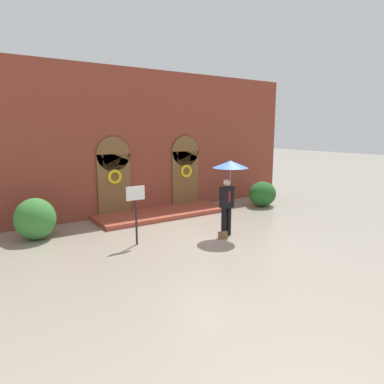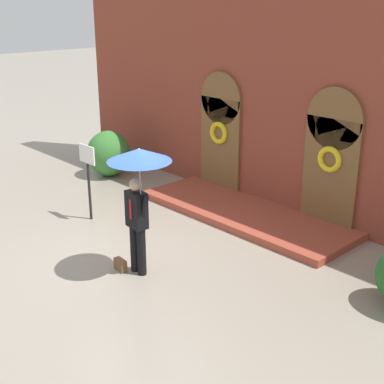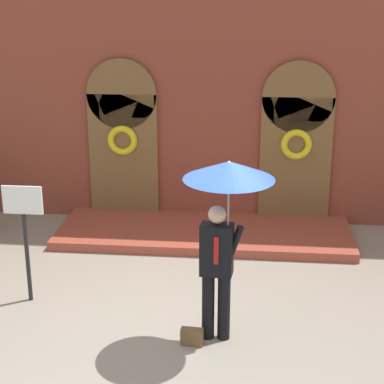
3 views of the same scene
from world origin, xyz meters
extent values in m
plane|color=gray|center=(0.00, 0.00, 0.00)|extent=(80.00, 80.00, 0.00)
cube|color=brown|center=(0.00, 4.20, 2.80)|extent=(14.00, 0.50, 5.60)
cube|color=brown|center=(-1.60, 3.91, 1.20)|extent=(1.30, 0.08, 2.40)
cylinder|color=brown|center=(-1.60, 3.91, 2.40)|extent=(1.30, 0.08, 1.30)
cube|color=brown|center=(1.60, 3.91, 1.20)|extent=(1.30, 0.08, 2.40)
cylinder|color=brown|center=(1.60, 3.91, 2.40)|extent=(1.30, 0.08, 1.30)
torus|color=yellow|center=(-1.60, 3.84, 1.55)|extent=(0.56, 0.12, 0.56)
torus|color=yellow|center=(1.60, 3.84, 1.55)|extent=(0.56, 0.12, 0.56)
cube|color=#98402E|center=(0.00, 3.05, 0.08)|extent=(5.20, 1.80, 0.16)
cylinder|color=black|center=(0.32, -0.32, 0.45)|extent=(0.16, 0.16, 0.90)
cylinder|color=black|center=(0.52, -0.32, 0.45)|extent=(0.16, 0.16, 0.90)
cube|color=black|center=(0.42, -0.32, 1.23)|extent=(0.42, 0.27, 0.66)
cube|color=#A51919|center=(0.42, -0.45, 1.27)|extent=(0.06, 0.01, 0.36)
sphere|color=tan|center=(0.42, -0.32, 1.69)|extent=(0.22, 0.22, 0.22)
cylinder|color=black|center=(0.64, -0.32, 1.33)|extent=(0.22, 0.09, 0.46)
cylinder|color=gray|center=(0.55, -0.32, 1.65)|extent=(0.02, 0.02, 0.98)
cone|color=#284CB7|center=(0.55, -0.32, 2.25)|extent=(1.10, 1.10, 0.22)
cone|color=white|center=(0.55, -0.32, 2.27)|extent=(0.61, 0.61, 0.20)
cube|color=brown|center=(0.13, -0.52, 0.11)|extent=(0.29, 0.14, 0.22)
cylinder|color=black|center=(-2.30, 0.44, 0.65)|extent=(0.06, 0.06, 1.30)
cube|color=white|center=(-2.30, 0.44, 1.52)|extent=(0.56, 0.03, 0.40)
ellipsoid|color=#387A33|center=(-4.64, 2.61, 0.63)|extent=(1.20, 1.21, 1.27)
ellipsoid|color=#235B23|center=(4.41, 2.09, 0.54)|extent=(1.27, 1.07, 1.08)
camera|label=1|loc=(-6.25, -8.39, 3.30)|focal=32.00mm
camera|label=2|loc=(7.38, -5.57, 4.71)|focal=50.00mm
camera|label=3|loc=(0.83, -7.57, 4.38)|focal=60.00mm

